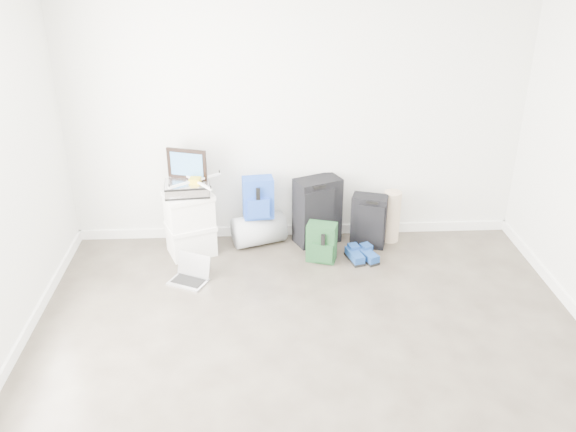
{
  "coord_description": "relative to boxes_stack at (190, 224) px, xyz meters",
  "views": [
    {
      "loc": [
        -0.38,
        -3.22,
        2.97
      ],
      "look_at": [
        -0.11,
        1.9,
        0.5
      ],
      "focal_mm": 38.0,
      "sensor_mm": 36.0,
      "label": 1
    }
  ],
  "objects": [
    {
      "name": "shoes",
      "position": [
        1.66,
        -0.24,
        -0.28
      ],
      "size": [
        0.32,
        0.3,
        0.09
      ],
      "rotation": [
        0.0,
        0.0,
        0.33
      ],
      "color": "black",
      "rests_on": "ground"
    },
    {
      "name": "carry_on",
      "position": [
        1.78,
        0.07,
        -0.05
      ],
      "size": [
        0.39,
        0.31,
        0.54
      ],
      "rotation": [
        0.0,
        0.0,
        -0.31
      ],
      "color": "black",
      "rests_on": "ground"
    },
    {
      "name": "laptop",
      "position": [
        0.03,
        -0.52,
        -0.26
      ],
      "size": [
        0.4,
        0.36,
        0.24
      ],
      "rotation": [
        0.0,
        0.0,
        -0.46
      ],
      "color": "#B6B6BB",
      "rests_on": "ground"
    },
    {
      "name": "room_envelope",
      "position": [
        1.06,
        -2.12,
        1.4
      ],
      "size": [
        4.52,
        5.02,
        2.71
      ],
      "color": "silver",
      "rests_on": "ground"
    },
    {
      "name": "ground",
      "position": [
        1.06,
        -2.14,
        -0.32
      ],
      "size": [
        5.0,
        5.0,
        0.0
      ],
      "primitive_type": "plane",
      "color": "#342D26",
      "rests_on": "ground"
    },
    {
      "name": "briefcase",
      "position": [
        0.0,
        0.0,
        0.38
      ],
      "size": [
        0.44,
        0.34,
        0.12
      ],
      "primitive_type": "cube",
      "rotation": [
        0.0,
        0.0,
        0.09
      ],
      "color": "#B2B2B7",
      "rests_on": "boxes_stack"
    },
    {
      "name": "drone",
      "position": [
        0.08,
        -0.02,
        0.46
      ],
      "size": [
        0.47,
        0.47,
        0.05
      ],
      "rotation": [
        0.0,
        0.0,
        -0.15
      ],
      "color": "gold",
      "rests_on": "briefcase"
    },
    {
      "name": "rolled_rug",
      "position": [
        2.02,
        0.17,
        -0.05
      ],
      "size": [
        0.18,
        0.18,
        0.54
      ],
      "primitive_type": "cylinder",
      "color": "tan",
      "rests_on": "ground"
    },
    {
      "name": "large_suitcase",
      "position": [
        1.26,
        0.17,
        0.02
      ],
      "size": [
        0.51,
        0.43,
        0.69
      ],
      "rotation": [
        0.0,
        0.0,
        0.41
      ],
      "color": "black",
      "rests_on": "ground"
    },
    {
      "name": "painting",
      "position": [
        0.0,
        0.1,
        0.58
      ],
      "size": [
        0.38,
        0.15,
        0.3
      ],
      "rotation": [
        0.0,
        0.0,
        -0.32
      ],
      "color": "black",
      "rests_on": "briefcase"
    },
    {
      "name": "boxes_stack",
      "position": [
        0.0,
        0.0,
        0.0
      ],
      "size": [
        0.55,
        0.5,
        0.64
      ],
      "rotation": [
        0.0,
        0.0,
        0.37
      ],
      "color": "white",
      "rests_on": "ground"
    },
    {
      "name": "green_backpack",
      "position": [
        1.27,
        -0.22,
        -0.13
      ],
      "size": [
        0.31,
        0.27,
        0.39
      ],
      "rotation": [
        0.0,
        0.0,
        -0.3
      ],
      "color": "#163C1B",
      "rests_on": "ground"
    },
    {
      "name": "blue_backpack",
      "position": [
        0.67,
        0.13,
        0.19
      ],
      "size": [
        0.32,
        0.25,
        0.42
      ],
      "rotation": [
        0.0,
        0.0,
        0.12
      ],
      "color": "#174298",
      "rests_on": "duffel_bag"
    },
    {
      "name": "duffel_bag",
      "position": [
        0.67,
        0.16,
        -0.16
      ],
      "size": [
        0.59,
        0.47,
        0.32
      ],
      "primitive_type": "cylinder",
      "rotation": [
        0.0,
        1.57,
        0.34
      ],
      "color": "#93969B",
      "rests_on": "ground"
    }
  ]
}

